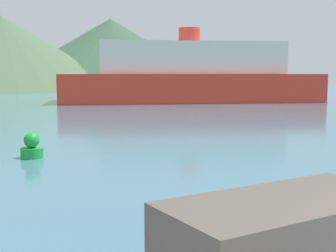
{
  "coord_description": "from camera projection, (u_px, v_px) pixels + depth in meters",
  "views": [
    {
      "loc": [
        -4.36,
        -2.78,
        3.2
      ],
      "look_at": [
        -0.31,
        14.0,
        1.2
      ],
      "focal_mm": 50.0,
      "sensor_mm": 36.0,
      "label": 1
    }
  ],
  "objects": [
    {
      "name": "buoy_marker",
      "position": [
        32.0,
        147.0,
        17.47
      ],
      "size": [
        0.83,
        0.83,
        0.96
      ],
      "color": "green",
      "rests_on": "ground_plane"
    },
    {
      "name": "ferry_distant",
      "position": [
        189.0,
        76.0,
        50.97
      ],
      "size": [
        28.27,
        11.94,
        7.93
      ],
      "rotation": [
        0.0,
        0.0,
        -0.1
      ],
      "color": "red",
      "rests_on": "ground_plane"
    },
    {
      "name": "hill_central",
      "position": [
        111.0,
        53.0,
        101.93
      ],
      "size": [
        50.41,
        50.41,
        14.7
      ],
      "color": "#38563D",
      "rests_on": "ground_plane"
    },
    {
      "name": "hill_west",
      "position": [
        2.0,
        52.0,
        88.52
      ],
      "size": [
        46.8,
        46.8,
        13.82
      ],
      "color": "#4C6647",
      "rests_on": "ground_plane"
    }
  ]
}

